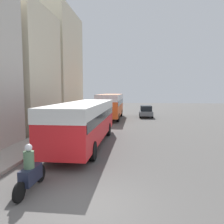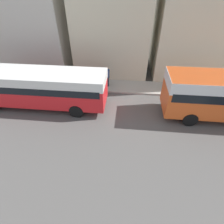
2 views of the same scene
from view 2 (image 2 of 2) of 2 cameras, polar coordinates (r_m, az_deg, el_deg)
name	(u,v)px [view 2 (image 2 of 2)]	position (r m, az deg, el deg)	size (l,w,h in m)	color
building_midblock	(112,13)	(18.01, 0.16, 29.50)	(5.27, 6.84, 10.74)	beige
bus_lead	(35,84)	(14.00, -23.85, 8.28)	(2.55, 10.36, 2.81)	red
pedestrian_near_curb	(107,77)	(15.63, -1.62, 11.51)	(0.41, 0.41, 1.82)	#232838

